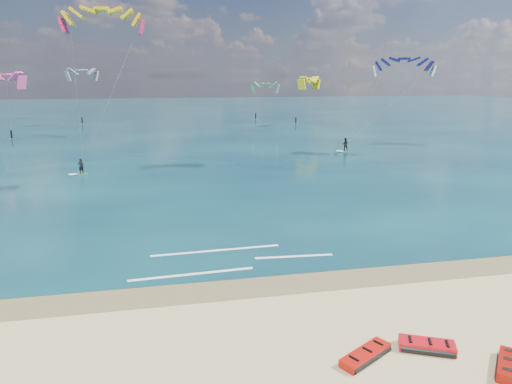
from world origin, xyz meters
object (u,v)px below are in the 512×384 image
at_px(packed_kite_left, 365,359).
at_px(packed_kite_right, 510,371).
at_px(packed_kite_mid, 426,350).
at_px(kitesurfer_main, 91,93).
at_px(kitesurfer_far, 376,98).

bearing_deg(packed_kite_left, packed_kite_right, -49.33).
bearing_deg(packed_kite_left, packed_kite_mid, -28.35).
xyz_separation_m(kitesurfer_main, kitesurfer_far, (34.50, 10.93, -1.31)).
bearing_deg(kitesurfer_main, packed_kite_left, -74.32).
bearing_deg(kitesurfer_far, packed_kite_left, -138.25).
height_order(packed_kite_mid, packed_kite_right, packed_kite_right).
relative_size(packed_kite_right, kitesurfer_far, 0.16).
height_order(packed_kite_left, kitesurfer_main, kitesurfer_main).
height_order(packed_kite_mid, kitesurfer_far, kitesurfer_far).
distance_m(packed_kite_left, kitesurfer_main, 36.39).
relative_size(packed_kite_left, kitesurfer_far, 0.18).
bearing_deg(packed_kite_right, packed_kite_mid, 93.42).
bearing_deg(kitesurfer_main, kitesurfer_far, 10.64).
height_order(packed_kite_right, kitesurfer_far, kitesurfer_far).
bearing_deg(packed_kite_right, kitesurfer_main, 69.87).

